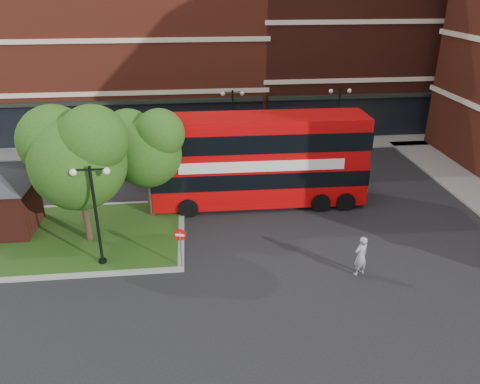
{
  "coord_description": "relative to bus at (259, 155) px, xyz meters",
  "views": [
    {
      "loc": [
        -1.08,
        -19.01,
        12.3
      ],
      "look_at": [
        1.34,
        3.4,
        2.0
      ],
      "focal_mm": 35.0,
      "sensor_mm": 36.0,
      "label": 1
    }
  ],
  "objects": [
    {
      "name": "traffic_island",
      "position": [
        -10.75,
        -3.09,
        -3.01
      ],
      "size": [
        12.6,
        7.6,
        0.15
      ],
      "color": "gray",
      "rests_on": "ground"
    },
    {
      "name": "kiosk",
      "position": [
        -13.75,
        -2.09,
        -0.76
      ],
      "size": [
        6.51,
        6.51,
        3.6
      ],
      "color": "#471911",
      "rests_on": "traffic_island"
    },
    {
      "name": "lamp_far_left",
      "position": [
        -0.75,
        8.41,
        -0.25
      ],
      "size": [
        1.72,
        0.36,
        5.0
      ],
      "color": "black",
      "rests_on": "ground"
    },
    {
      "name": "tree_island_west",
      "position": [
        -9.34,
        -3.51,
        1.71
      ],
      "size": [
        5.4,
        4.71,
        7.21
      ],
      "color": "#2D2116",
      "rests_on": "ground"
    },
    {
      "name": "woman",
      "position": [
        3.49,
        -7.9,
        -2.11
      ],
      "size": [
        0.83,
        0.69,
        1.94
      ],
      "primitive_type": "imported",
      "rotation": [
        0.0,
        0.0,
        3.52
      ],
      "color": "gray",
      "rests_on": "ground"
    },
    {
      "name": "pavement_far",
      "position": [
        -2.75,
        10.41,
        -3.02
      ],
      "size": [
        44.0,
        3.0,
        0.12
      ],
      "primitive_type": "cube",
      "color": "slate",
      "rests_on": "ground"
    },
    {
      "name": "no_entry_sign",
      "position": [
        -4.55,
        -6.59,
        -1.59
      ],
      "size": [
        0.57,
        0.18,
        2.09
      ],
      "rotation": [
        0.0,
        0.0,
        -0.23
      ],
      "color": "slate",
      "rests_on": "ground"
    },
    {
      "name": "lamp_island",
      "position": [
        -8.25,
        -5.89,
        -0.25
      ],
      "size": [
        1.72,
        0.36,
        5.0
      ],
      "color": "black",
      "rests_on": "ground"
    },
    {
      "name": "car_silver",
      "position": [
        -8.48,
        8.41,
        -2.32
      ],
      "size": [
        4.59,
        2.24,
        1.51
      ],
      "primitive_type": "imported",
      "rotation": [
        0.0,
        0.0,
        1.68
      ],
      "color": "#A9ABB0",
      "rests_on": "ground"
    },
    {
      "name": "tree_island_east",
      "position": [
        -6.33,
        -1.02,
        1.16
      ],
      "size": [
        4.46,
        3.9,
        6.29
      ],
      "color": "#2D2116",
      "rests_on": "ground"
    },
    {
      "name": "bus",
      "position": [
        0.0,
        0.0,
        0.0
      ],
      "size": [
        12.33,
        3.02,
        4.69
      ],
      "rotation": [
        0.0,
        0.0,
        -0.02
      ],
      "color": "#B50708",
      "rests_on": "ground"
    },
    {
      "name": "ground",
      "position": [
        -2.75,
        -6.09,
        -3.08
      ],
      "size": [
        120.0,
        120.0,
        0.0
      ],
      "primitive_type": "plane",
      "color": "black",
      "rests_on": "ground"
    },
    {
      "name": "car_white",
      "position": [
        1.41,
        9.06,
        -2.33
      ],
      "size": [
        4.61,
        1.86,
        1.49
      ],
      "primitive_type": "imported",
      "rotation": [
        0.0,
        0.0,
        1.64
      ],
      "color": "silver",
      "rests_on": "ground"
    },
    {
      "name": "terrace_far_right",
      "position": [
        11.25,
        17.91,
        4.92
      ],
      "size": [
        18.0,
        12.0,
        16.0
      ],
      "primitive_type": "cube",
      "color": "#471911",
      "rests_on": "ground"
    },
    {
      "name": "lamp_far_right",
      "position": [
        7.25,
        8.41,
        -0.25
      ],
      "size": [
        1.72,
        0.36,
        5.0
      ],
      "color": "black",
      "rests_on": "ground"
    },
    {
      "name": "terrace_far_left",
      "position": [
        -10.75,
        17.91,
        3.92
      ],
      "size": [
        26.0,
        12.0,
        14.0
      ],
      "primitive_type": "cube",
      "color": "maroon",
      "rests_on": "ground"
    }
  ]
}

